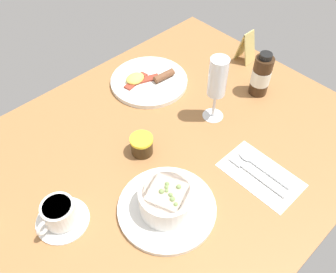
{
  "coord_description": "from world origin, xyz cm",
  "views": [
    {
      "loc": [
        -39.55,
        -43.69,
        72.7
      ],
      "look_at": [
        0.19,
        -1.8,
        7.62
      ],
      "focal_mm": 37.99,
      "sensor_mm": 36.0,
      "label": 1
    }
  ],
  "objects_px": {
    "jam_jar": "(142,145)",
    "breakfast_plate": "(148,81)",
    "coffee_cup": "(60,215)",
    "sauce_bottle_brown": "(261,75)",
    "wine_glass": "(218,81)",
    "cutlery_setting": "(260,173)",
    "porridge_bowl": "(167,202)",
    "menu_card": "(246,47)"
  },
  "relations": [
    {
      "from": "porridge_bowl",
      "to": "sauce_bottle_brown",
      "type": "relative_size",
      "value": 1.62
    },
    {
      "from": "wine_glass",
      "to": "menu_card",
      "type": "xyz_separation_m",
      "value": [
        0.28,
        0.11,
        -0.08
      ]
    },
    {
      "from": "cutlery_setting",
      "to": "jam_jar",
      "type": "distance_m",
      "value": 0.31
    },
    {
      "from": "cutlery_setting",
      "to": "breakfast_plate",
      "type": "height_order",
      "value": "breakfast_plate"
    },
    {
      "from": "porridge_bowl",
      "to": "cutlery_setting",
      "type": "distance_m",
      "value": 0.25
    },
    {
      "from": "cutlery_setting",
      "to": "wine_glass",
      "type": "relative_size",
      "value": 1.0
    },
    {
      "from": "cutlery_setting",
      "to": "menu_card",
      "type": "distance_m",
      "value": 0.48
    },
    {
      "from": "cutlery_setting",
      "to": "jam_jar",
      "type": "relative_size",
      "value": 3.31
    },
    {
      "from": "cutlery_setting",
      "to": "jam_jar",
      "type": "xyz_separation_m",
      "value": [
        -0.17,
        0.26,
        0.02
      ]
    },
    {
      "from": "porridge_bowl",
      "to": "breakfast_plate",
      "type": "height_order",
      "value": "porridge_bowl"
    },
    {
      "from": "porridge_bowl",
      "to": "menu_card",
      "type": "bearing_deg",
      "value": 22.12
    },
    {
      "from": "coffee_cup",
      "to": "wine_glass",
      "type": "bearing_deg",
      "value": -1.47
    },
    {
      "from": "coffee_cup",
      "to": "menu_card",
      "type": "bearing_deg",
      "value": 7.13
    },
    {
      "from": "wine_glass",
      "to": "coffee_cup",
      "type": "bearing_deg",
      "value": 178.53
    },
    {
      "from": "wine_glass",
      "to": "cutlery_setting",
      "type": "bearing_deg",
      "value": -107.85
    },
    {
      "from": "jam_jar",
      "to": "coffee_cup",
      "type": "bearing_deg",
      "value": -173.53
    },
    {
      "from": "coffee_cup",
      "to": "breakfast_plate",
      "type": "relative_size",
      "value": 0.51
    },
    {
      "from": "wine_glass",
      "to": "jam_jar",
      "type": "relative_size",
      "value": 3.3
    },
    {
      "from": "wine_glass",
      "to": "sauce_bottle_brown",
      "type": "bearing_deg",
      "value": -6.79
    },
    {
      "from": "porridge_bowl",
      "to": "wine_glass",
      "type": "xyz_separation_m",
      "value": [
        0.31,
        0.13,
        0.1
      ]
    },
    {
      "from": "menu_card",
      "to": "coffee_cup",
      "type": "bearing_deg",
      "value": -172.87
    },
    {
      "from": "wine_glass",
      "to": "breakfast_plate",
      "type": "distance_m",
      "value": 0.27
    },
    {
      "from": "cutlery_setting",
      "to": "breakfast_plate",
      "type": "distance_m",
      "value": 0.46
    },
    {
      "from": "porridge_bowl",
      "to": "cutlery_setting",
      "type": "relative_size",
      "value": 1.15
    },
    {
      "from": "menu_card",
      "to": "jam_jar",
      "type": "bearing_deg",
      "value": -172.52
    },
    {
      "from": "sauce_bottle_brown",
      "to": "wine_glass",
      "type": "bearing_deg",
      "value": 173.21
    },
    {
      "from": "coffee_cup",
      "to": "jam_jar",
      "type": "xyz_separation_m",
      "value": [
        0.26,
        0.03,
        -0.0
      ]
    },
    {
      "from": "porridge_bowl",
      "to": "menu_card",
      "type": "xyz_separation_m",
      "value": [
        0.58,
        0.24,
        0.02
      ]
    },
    {
      "from": "coffee_cup",
      "to": "porridge_bowl",
      "type": "bearing_deg",
      "value": -36.23
    },
    {
      "from": "menu_card",
      "to": "porridge_bowl",
      "type": "bearing_deg",
      "value": -157.88
    },
    {
      "from": "breakfast_plate",
      "to": "sauce_bottle_brown",
      "type": "bearing_deg",
      "value": -50.67
    },
    {
      "from": "coffee_cup",
      "to": "sauce_bottle_brown",
      "type": "relative_size",
      "value": 0.88
    },
    {
      "from": "jam_jar",
      "to": "breakfast_plate",
      "type": "bearing_deg",
      "value": 45.24
    },
    {
      "from": "jam_jar",
      "to": "sauce_bottle_brown",
      "type": "xyz_separation_m",
      "value": [
        0.41,
        -0.06,
        0.04
      ]
    },
    {
      "from": "coffee_cup",
      "to": "sauce_bottle_brown",
      "type": "height_order",
      "value": "sauce_bottle_brown"
    },
    {
      "from": "jam_jar",
      "to": "menu_card",
      "type": "height_order",
      "value": "menu_card"
    },
    {
      "from": "cutlery_setting",
      "to": "porridge_bowl",
      "type": "bearing_deg",
      "value": 159.92
    },
    {
      "from": "sauce_bottle_brown",
      "to": "breakfast_plate",
      "type": "height_order",
      "value": "sauce_bottle_brown"
    },
    {
      "from": "porridge_bowl",
      "to": "cutlery_setting",
      "type": "bearing_deg",
      "value": -20.08
    },
    {
      "from": "jam_jar",
      "to": "sauce_bottle_brown",
      "type": "bearing_deg",
      "value": -8.79
    },
    {
      "from": "coffee_cup",
      "to": "sauce_bottle_brown",
      "type": "xyz_separation_m",
      "value": [
        0.67,
        -0.03,
        0.03
      ]
    },
    {
      "from": "cutlery_setting",
      "to": "sauce_bottle_brown",
      "type": "xyz_separation_m",
      "value": [
        0.25,
        0.19,
        0.06
      ]
    }
  ]
}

